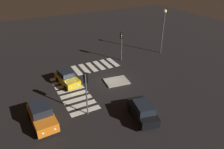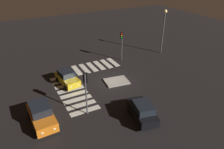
{
  "view_description": "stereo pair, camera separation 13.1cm",
  "coord_description": "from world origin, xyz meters",
  "px_view_note": "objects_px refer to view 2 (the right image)",
  "views": [
    {
      "loc": [
        11.04,
        20.54,
        13.41
      ],
      "look_at": [
        0.0,
        0.0,
        1.0
      ],
      "focal_mm": 34.08,
      "sensor_mm": 36.0,
      "label": 1
    },
    {
      "loc": [
        10.93,
        20.6,
        13.41
      ],
      "look_at": [
        0.0,
        0.0,
        1.0
      ],
      "focal_mm": 34.08,
      "sensor_mm": 36.0,
      "label": 2
    }
  ],
  "objects_px": {
    "traffic_island": "(117,81)",
    "car_orange": "(41,115)",
    "traffic_light_north": "(86,84)",
    "street_lamp": "(164,24)",
    "car_yellow": "(67,78)",
    "traffic_light_south": "(122,39)",
    "car_black": "(142,111)"
  },
  "relations": [
    {
      "from": "traffic_island",
      "to": "car_orange",
      "type": "height_order",
      "value": "car_orange"
    },
    {
      "from": "traffic_light_north",
      "to": "street_lamp",
      "type": "height_order",
      "value": "street_lamp"
    },
    {
      "from": "car_yellow",
      "to": "traffic_light_north",
      "type": "height_order",
      "value": "traffic_light_north"
    },
    {
      "from": "car_orange",
      "to": "car_yellow",
      "type": "distance_m",
      "value": 7.32
    },
    {
      "from": "car_orange",
      "to": "car_yellow",
      "type": "height_order",
      "value": "car_orange"
    },
    {
      "from": "traffic_light_south",
      "to": "street_lamp",
      "type": "distance_m",
      "value": 7.52
    },
    {
      "from": "car_yellow",
      "to": "traffic_light_north",
      "type": "distance_m",
      "value": 7.04
    },
    {
      "from": "car_yellow",
      "to": "street_lamp",
      "type": "height_order",
      "value": "street_lamp"
    },
    {
      "from": "car_black",
      "to": "traffic_light_south",
      "type": "distance_m",
      "value": 13.96
    },
    {
      "from": "traffic_island",
      "to": "street_lamp",
      "type": "height_order",
      "value": "street_lamp"
    },
    {
      "from": "car_orange",
      "to": "car_black",
      "type": "distance_m",
      "value": 9.41
    },
    {
      "from": "traffic_light_south",
      "to": "street_lamp",
      "type": "height_order",
      "value": "street_lamp"
    },
    {
      "from": "street_lamp",
      "to": "traffic_island",
      "type": "bearing_deg",
      "value": 24.32
    },
    {
      "from": "traffic_island",
      "to": "car_orange",
      "type": "relative_size",
      "value": 0.7
    },
    {
      "from": "traffic_light_north",
      "to": "street_lamp",
      "type": "distance_m",
      "value": 19.18
    },
    {
      "from": "car_orange",
      "to": "street_lamp",
      "type": "relative_size",
      "value": 0.64
    },
    {
      "from": "car_black",
      "to": "street_lamp",
      "type": "bearing_deg",
      "value": -32.92
    },
    {
      "from": "car_orange",
      "to": "street_lamp",
      "type": "xyz_separation_m",
      "value": [
        -21.09,
        -8.55,
        3.9
      ]
    },
    {
      "from": "traffic_light_north",
      "to": "street_lamp",
      "type": "bearing_deg",
      "value": -12.61
    },
    {
      "from": "car_yellow",
      "to": "car_black",
      "type": "relative_size",
      "value": 0.96
    },
    {
      "from": "traffic_island",
      "to": "traffic_light_north",
      "type": "height_order",
      "value": "traffic_light_north"
    },
    {
      "from": "car_black",
      "to": "traffic_light_north",
      "type": "xyz_separation_m",
      "value": [
        4.29,
        -3.19,
        2.52
      ]
    },
    {
      "from": "car_yellow",
      "to": "traffic_light_north",
      "type": "xyz_separation_m",
      "value": [
        -0.03,
        6.56,
        2.55
      ]
    },
    {
      "from": "traffic_light_south",
      "to": "traffic_light_north",
      "type": "bearing_deg",
      "value": -4.2
    },
    {
      "from": "street_lamp",
      "to": "traffic_light_north",
      "type": "bearing_deg",
      "value": 28.66
    },
    {
      "from": "traffic_light_south",
      "to": "street_lamp",
      "type": "xyz_separation_m",
      "value": [
        -7.37,
        0.37,
        1.45
      ]
    },
    {
      "from": "car_orange",
      "to": "car_black",
      "type": "xyz_separation_m",
      "value": [
        -8.6,
        3.81,
        -0.07
      ]
    },
    {
      "from": "traffic_island",
      "to": "traffic_light_south",
      "type": "bearing_deg",
      "value": -125.37
    },
    {
      "from": "traffic_light_south",
      "to": "car_orange",
      "type": "bearing_deg",
      "value": -16.58
    },
    {
      "from": "traffic_island",
      "to": "car_orange",
      "type": "bearing_deg",
      "value": 19.4
    },
    {
      "from": "traffic_island",
      "to": "traffic_light_south",
      "type": "xyz_separation_m",
      "value": [
        -3.87,
        -5.45,
        3.31
      ]
    },
    {
      "from": "car_orange",
      "to": "traffic_light_north",
      "type": "distance_m",
      "value": 5.0
    }
  ]
}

